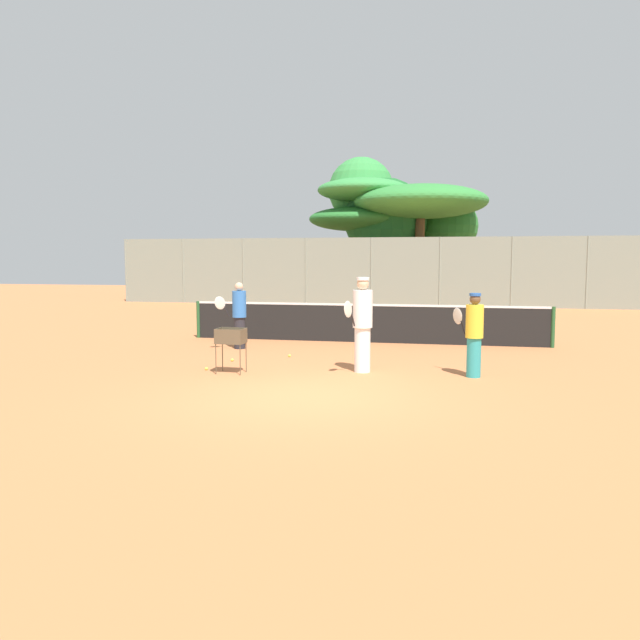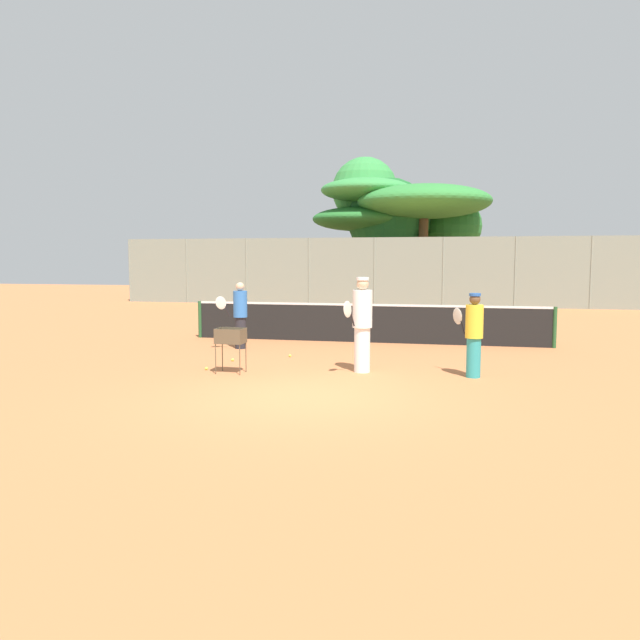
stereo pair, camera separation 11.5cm
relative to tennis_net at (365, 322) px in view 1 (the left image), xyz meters
The scene contains 18 objects.
ground_plane 7.02m from the tennis_net, 90.00° to the right, with size 80.00×80.00×0.00m, color #C67242.
tennis_net is the anchor object (origin of this frame).
back_fence 13.68m from the tennis_net, 90.00° to the left, with size 29.94×0.08×3.35m.
tree_0 18.43m from the tennis_net, 99.75° to the left, with size 5.31×5.31×5.17m.
tree_1 20.60m from the tennis_net, 98.95° to the left, with size 3.80×3.80×8.18m.
tree_2 17.61m from the tennis_net, 88.32° to the left, with size 7.09×7.09×6.20m.
tree_3 18.13m from the tennis_net, 98.69° to the left, with size 4.94×4.94×6.64m.
tree_4 18.76m from the tennis_net, 94.67° to the left, with size 4.64×4.64×6.80m.
tree_5 19.85m from the tennis_net, 84.29° to the left, with size 3.32×3.32×5.81m.
player_white_outfit 5.38m from the tennis_net, 58.66° to the right, with size 0.63×0.75×1.64m.
player_red_cap 4.56m from the tennis_net, 82.48° to the right, with size 0.50×0.92×1.93m.
player_yellow_shirt 3.54m from the tennis_net, 147.82° to the right, with size 0.70×0.72×1.70m.
ball_cart 5.56m from the tennis_net, 110.69° to the right, with size 0.56×0.41×0.91m.
tennis_ball_0 3.53m from the tennis_net, behind, with size 0.07×0.07×0.07m, color #D1E54C.
tennis_ball_1 4.57m from the tennis_net, 122.73° to the right, with size 0.07×0.07×0.07m, color #D1E54C.
tennis_ball_2 5.65m from the tennis_net, 117.40° to the right, with size 0.07×0.07×0.07m, color #D1E54C.
tennis_ball_3 3.29m from the tennis_net, 114.73° to the right, with size 0.07×0.07×0.07m, color #D1E54C.
parked_car 19.92m from the tennis_net, 113.51° to the left, with size 4.20×1.70×1.60m.
Camera 1 is at (2.43, -9.94, 2.29)m, focal length 35.00 mm.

